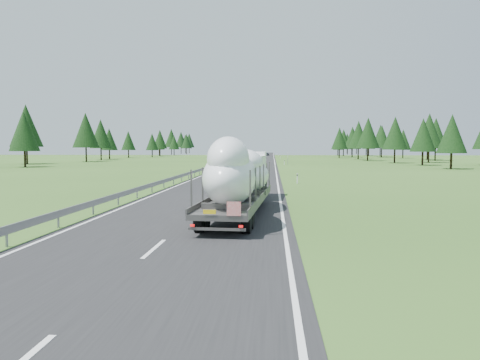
# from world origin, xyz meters

# --- Properties ---
(ground) EXTENTS (400.00, 400.00, 0.00)m
(ground) POSITION_xyz_m (0.00, 0.00, 0.00)
(ground) COLOR #2F531B
(ground) RESTS_ON ground
(road_surface) EXTENTS (10.00, 400.00, 0.02)m
(road_surface) POSITION_xyz_m (0.00, 100.00, 0.01)
(road_surface) COLOR black
(road_surface) RESTS_ON ground
(guardrail) EXTENTS (0.10, 400.00, 0.76)m
(guardrail) POSITION_xyz_m (-5.30, 99.94, 0.60)
(guardrail) COLOR slate
(guardrail) RESTS_ON ground
(marker_posts) EXTENTS (0.13, 350.08, 1.00)m
(marker_posts) POSITION_xyz_m (6.50, 155.00, 0.54)
(marker_posts) COLOR silver
(marker_posts) RESTS_ON ground
(highway_sign) EXTENTS (0.08, 0.90, 2.60)m
(highway_sign) POSITION_xyz_m (7.20, 80.00, 1.81)
(highway_sign) COLOR slate
(highway_sign) RESTS_ON ground
(tree_line_right) EXTENTS (27.81, 302.07, 12.31)m
(tree_line_right) POSITION_xyz_m (39.82, 112.48, 6.82)
(tree_line_right) COLOR black
(tree_line_right) RESTS_ON ground
(tree_line_left) EXTENTS (14.34, 303.08, 12.60)m
(tree_line_left) POSITION_xyz_m (-44.52, 117.44, 7.14)
(tree_line_left) COLOR black
(tree_line_left) RESTS_ON ground
(boat_truck) EXTENTS (3.21, 17.37, 3.99)m
(boat_truck) POSITION_xyz_m (2.35, 9.66, 2.03)
(boat_truck) COLOR white
(boat_truck) RESTS_ON ground
(distant_van) EXTENTS (2.90, 5.38, 1.43)m
(distant_van) POSITION_xyz_m (-2.16, 130.27, 0.72)
(distant_van) COLOR white
(distant_van) RESTS_ON ground
(distant_car_dark) EXTENTS (1.61, 3.90, 1.32)m
(distant_car_dark) POSITION_xyz_m (1.93, 182.62, 0.66)
(distant_car_dark) COLOR black
(distant_car_dark) RESTS_ON ground
(distant_car_blue) EXTENTS (1.39, 3.98, 1.31)m
(distant_car_blue) POSITION_xyz_m (-0.32, 235.97, 0.65)
(distant_car_blue) COLOR #192A47
(distant_car_blue) RESTS_ON ground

